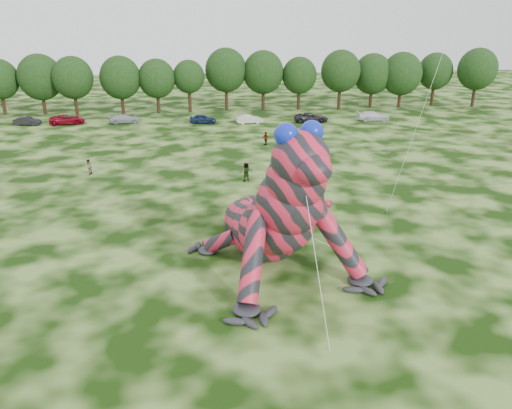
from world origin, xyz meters
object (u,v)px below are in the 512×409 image
Objects in this scene: tree_4 at (1,87)px; spectator_3 at (266,139)px; tree_10 at (226,79)px; car_2 at (67,119)px; car_7 at (373,116)px; spectator_1 at (88,167)px; tree_11 at (263,80)px; car_1 at (27,121)px; car_6 at (311,117)px; tree_7 at (121,85)px; tree_5 at (41,84)px; tree_9 at (189,86)px; inflatable_gecko at (260,184)px; tree_16 at (434,79)px; tree_17 at (476,78)px; car_4 at (203,119)px; tree_14 at (372,80)px; spectator_5 at (246,172)px; tree_6 at (74,86)px; tree_12 at (299,83)px; car_3 at (125,119)px; car_5 at (249,119)px; tree_8 at (157,86)px; tree_15 at (401,80)px; tree_13 at (340,80)px.

tree_4 is 5.43× the size of spectator_3.
tree_10 is 26.97m from car_2.
spectator_1 reaches higher than car_7.
tree_11 is 26.36m from spectator_3.
car_1 is 42.95m from car_6.
tree_5 is at bearing 172.87° from tree_7.
tree_7 is 1.09× the size of tree_9.
car_2 is (-23.27, 47.61, -4.28)m from inflatable_gecko.
tree_4 is 37.04m from tree_10.
spectator_1 is at bearing 108.03° from inflatable_gecko.
tree_5 is 1.05× the size of tree_16.
tree_16 is 20.98m from car_7.
tree_17 reaches higher than car_4.
car_6 is at bearing -105.68° from car_2.
tree_10 is 26.07m from tree_14.
tree_11 is at bearing 177.70° from tree_17.
car_1 is at bearing 88.34° from car_7.
tree_6 is at bearing -82.94° from spectator_5.
tree_11 is (12.72, 0.85, 0.70)m from tree_9.
tree_7 is 30.11m from tree_12.
car_2 is 28.44m from spectator_1.
car_3 is 19.12m from car_5.
tree_7 reaches higher than tree_9.
tree_12 is (37.57, 1.05, -0.26)m from tree_6.
car_2 is (-13.24, -7.84, -3.75)m from tree_8.
car_7 is (47.12, -10.43, -4.01)m from tree_6.
tree_14 reaches higher than car_4.
tree_5 is at bearing 175.61° from tree_8.
tree_8 is at bearing 1.78° from tree_7.
tree_15 reaches higher than spectator_5.
car_5 is (2.64, -12.27, -4.59)m from tree_10.
car_5 is at bearing -121.71° from spectator_5.
car_2 is at bearing -89.26° from tree_6.
tree_8 is (-10.03, 55.45, -0.54)m from inflatable_gecko.
tree_16 is 44.32m from car_4.
tree_9 is at bearing 163.28° from spectator_3.
tree_7 is at bearing 61.64° from car_4.
tree_9 is 1.66× the size of car_2.
car_3 is at bearing -149.28° from tree_10.
tree_15 is 56.74m from car_2.
spectator_1 is (-5.05, -35.07, -3.67)m from tree_8.
car_1 is (-50.37, -8.04, -4.42)m from tree_13.
tree_12 is (6.23, -0.46, -0.55)m from tree_11.
car_3 is at bearing 88.78° from inflatable_gecko.
car_1 is 0.77× the size of car_7.
car_7 is (15.78, -11.94, -4.30)m from tree_11.
tree_14 is at bearing 0.01° from tree_4.
tree_11 is at bearing -0.37° from tree_5.
tree_6 is (-23.36, 55.15, -0.26)m from inflatable_gecko.
tree_13 is (7.12, -0.61, 0.58)m from tree_12.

